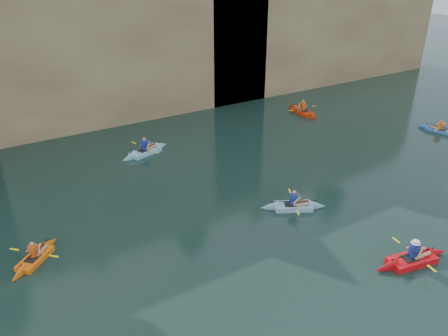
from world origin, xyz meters
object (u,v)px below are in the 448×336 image
main_kayaker (412,259)px  kayaker_orange (35,258)px  kayaker_red_far (302,112)px  kayaker_ltblue_near (293,206)px

main_kayaker → kayaker_orange: bearing=158.2°
main_kayaker → kayaker_orange: size_ratio=1.39×
main_kayaker → kayaker_red_far: (8.40, 16.27, -0.01)m
kayaker_orange → main_kayaker: bearing=-76.3°
main_kayaker → kayaker_red_far: kayaker_red_far is taller
kayaker_red_far → main_kayaker: bearing=156.5°
kayaker_orange → kayaker_ltblue_near: kayaker_ltblue_near is taller
kayaker_orange → kayaker_red_far: size_ratio=0.70×
kayaker_orange → kayaker_ltblue_near: 11.66m
main_kayaker → kayaker_ltblue_near: 5.86m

